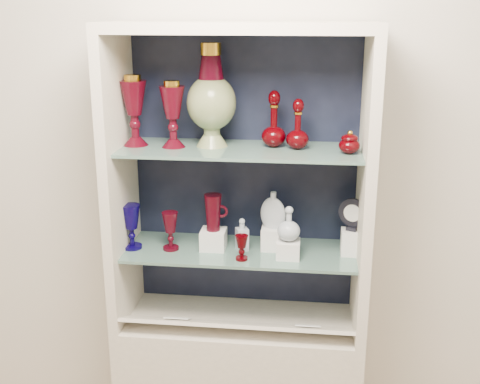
# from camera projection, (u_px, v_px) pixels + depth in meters

# --- Properties ---
(wall_back) EXTENTS (3.50, 0.02, 2.80)m
(wall_back) POSITION_uv_depth(u_px,v_px,m) (246.00, 154.00, 2.52)
(wall_back) COLOR beige
(wall_back) RESTS_ON ground
(cabinet_back_panel) EXTENTS (0.98, 0.02, 1.15)m
(cabinet_back_panel) POSITION_uv_depth(u_px,v_px,m) (245.00, 173.00, 2.52)
(cabinet_back_panel) COLOR black
(cabinet_back_panel) RESTS_ON cabinet_base
(cabinet_side_left) EXTENTS (0.04, 0.40, 1.15)m
(cabinet_side_left) POSITION_uv_depth(u_px,v_px,m) (120.00, 182.00, 2.39)
(cabinet_side_left) COLOR beige
(cabinet_side_left) RESTS_ON cabinet_base
(cabinet_side_right) EXTENTS (0.04, 0.40, 1.15)m
(cabinet_side_right) POSITION_uv_depth(u_px,v_px,m) (365.00, 190.00, 2.28)
(cabinet_side_right) COLOR beige
(cabinet_side_right) RESTS_ON cabinet_base
(cabinet_top_cap) EXTENTS (1.00, 0.40, 0.04)m
(cabinet_top_cap) POSITION_uv_depth(u_px,v_px,m) (240.00, 27.00, 2.16)
(cabinet_top_cap) COLOR beige
(cabinet_top_cap) RESTS_ON cabinet_side_left
(shelf_lower) EXTENTS (0.92, 0.34, 0.01)m
(shelf_lower) POSITION_uv_depth(u_px,v_px,m) (241.00, 251.00, 2.44)
(shelf_lower) COLOR slate
(shelf_lower) RESTS_ON cabinet_side_left
(shelf_upper) EXTENTS (0.92, 0.34, 0.01)m
(shelf_upper) POSITION_uv_depth(u_px,v_px,m) (241.00, 150.00, 2.31)
(shelf_upper) COLOR slate
(shelf_upper) RESTS_ON cabinet_side_left
(label_ledge) EXTENTS (0.92, 0.17, 0.09)m
(label_ledge) POSITION_uv_depth(u_px,v_px,m) (237.00, 325.00, 2.39)
(label_ledge) COLOR beige
(label_ledge) RESTS_ON cabinet_base
(label_card_0) EXTENTS (0.10, 0.06, 0.03)m
(label_card_0) POSITION_uv_depth(u_px,v_px,m) (308.00, 326.00, 2.35)
(label_card_0) COLOR white
(label_card_0) RESTS_ON label_ledge
(label_card_1) EXTENTS (0.10, 0.06, 0.03)m
(label_card_1) POSITION_uv_depth(u_px,v_px,m) (177.00, 318.00, 2.41)
(label_card_1) COLOR white
(label_card_1) RESTS_ON label_ledge
(pedestal_lamp_left) EXTENTS (0.13, 0.13, 0.27)m
(pedestal_lamp_left) POSITION_uv_depth(u_px,v_px,m) (134.00, 111.00, 2.33)
(pedestal_lamp_left) COLOR #450511
(pedestal_lamp_left) RESTS_ON shelf_upper
(pedestal_lamp_right) EXTENTS (0.11, 0.11, 0.26)m
(pedestal_lamp_right) POSITION_uv_depth(u_px,v_px,m) (173.00, 114.00, 2.30)
(pedestal_lamp_right) COLOR #450511
(pedestal_lamp_right) RESTS_ON shelf_upper
(enamel_urn) EXTENTS (0.21, 0.21, 0.39)m
(enamel_urn) POSITION_uv_depth(u_px,v_px,m) (211.00, 96.00, 2.29)
(enamel_urn) COLOR #0A3F0D
(enamel_urn) RESTS_ON shelf_upper
(ruby_decanter_a) EXTENTS (0.12, 0.12, 0.24)m
(ruby_decanter_a) POSITION_uv_depth(u_px,v_px,m) (274.00, 116.00, 2.30)
(ruby_decanter_a) COLOR #430003
(ruby_decanter_a) RESTS_ON shelf_upper
(ruby_decanter_b) EXTENTS (0.09, 0.09, 0.20)m
(ruby_decanter_b) POSITION_uv_depth(u_px,v_px,m) (298.00, 123.00, 2.27)
(ruby_decanter_b) COLOR #430003
(ruby_decanter_b) RESTS_ON shelf_upper
(lidded_bowl) EXTENTS (0.10, 0.10, 0.09)m
(lidded_bowl) POSITION_uv_depth(u_px,v_px,m) (349.00, 142.00, 2.21)
(lidded_bowl) COLOR #430003
(lidded_bowl) RESTS_ON shelf_upper
(cobalt_goblet) EXTENTS (0.10, 0.10, 0.18)m
(cobalt_goblet) POSITION_uv_depth(u_px,v_px,m) (131.00, 227.00, 2.42)
(cobalt_goblet) COLOR #080042
(cobalt_goblet) RESTS_ON shelf_lower
(ruby_goblet_tall) EXTENTS (0.09, 0.09, 0.16)m
(ruby_goblet_tall) POSITION_uv_depth(u_px,v_px,m) (170.00, 231.00, 2.41)
(ruby_goblet_tall) COLOR #450511
(ruby_goblet_tall) RESTS_ON shelf_lower
(ruby_goblet_small) EXTENTS (0.07, 0.07, 0.10)m
(ruby_goblet_small) POSITION_uv_depth(u_px,v_px,m) (242.00, 248.00, 2.32)
(ruby_goblet_small) COLOR #430003
(ruby_goblet_small) RESTS_ON shelf_lower
(riser_ruby_pitcher) EXTENTS (0.10, 0.10, 0.08)m
(riser_ruby_pitcher) POSITION_uv_depth(u_px,v_px,m) (213.00, 239.00, 2.43)
(riser_ruby_pitcher) COLOR silver
(riser_ruby_pitcher) RESTS_ON shelf_lower
(ruby_pitcher) EXTENTS (0.12, 0.08, 0.15)m
(ruby_pitcher) POSITION_uv_depth(u_px,v_px,m) (213.00, 213.00, 2.40)
(ruby_pitcher) COLOR #450511
(ruby_pitcher) RESTS_ON riser_ruby_pitcher
(clear_square_bottle) EXTENTS (0.06, 0.06, 0.13)m
(clear_square_bottle) POSITION_uv_depth(u_px,v_px,m) (242.00, 234.00, 2.41)
(clear_square_bottle) COLOR #A2AFBC
(clear_square_bottle) RESTS_ON shelf_lower
(riser_flat_flask) EXTENTS (0.09, 0.09, 0.09)m
(riser_flat_flask) POSITION_uv_depth(u_px,v_px,m) (273.00, 238.00, 2.43)
(riser_flat_flask) COLOR silver
(riser_flat_flask) RESTS_ON shelf_lower
(flat_flask) EXTENTS (0.12, 0.09, 0.16)m
(flat_flask) POSITION_uv_depth(u_px,v_px,m) (273.00, 209.00, 2.39)
(flat_flask) COLOR silver
(flat_flask) RESTS_ON riser_flat_flask
(riser_clear_round_decanter) EXTENTS (0.09, 0.09, 0.07)m
(riser_clear_round_decanter) POSITION_uv_depth(u_px,v_px,m) (288.00, 249.00, 2.35)
(riser_clear_round_decanter) COLOR silver
(riser_clear_round_decanter) RESTS_ON shelf_lower
(clear_round_decanter) EXTENTS (0.11, 0.11, 0.13)m
(clear_round_decanter) POSITION_uv_depth(u_px,v_px,m) (289.00, 224.00, 2.32)
(clear_round_decanter) COLOR #A2AFBC
(clear_round_decanter) RESTS_ON riser_clear_round_decanter
(riser_cameo_medallion) EXTENTS (0.08, 0.08, 0.10)m
(riser_cameo_medallion) POSITION_uv_depth(u_px,v_px,m) (351.00, 242.00, 2.38)
(riser_cameo_medallion) COLOR silver
(riser_cameo_medallion) RESTS_ON shelf_lower
(cameo_medallion) EXTENTS (0.12, 0.08, 0.13)m
(cameo_medallion) POSITION_uv_depth(u_px,v_px,m) (353.00, 214.00, 2.34)
(cameo_medallion) COLOR black
(cameo_medallion) RESTS_ON riser_cameo_medallion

